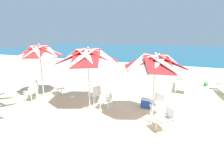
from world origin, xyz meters
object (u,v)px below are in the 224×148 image
(beach_umbrella_2, at_px, (40,52))
(cooler_box, at_px, (147,103))
(plastic_chair_3, at_px, (107,98))
(plastic_chair_5, at_px, (31,92))
(plastic_chair_0, at_px, (166,118))
(plastic_chair_4, at_px, (35,88))
(beach_umbrella_1, at_px, (88,57))
(beach_ball, at_px, (206,84))
(beach_umbrella_0, at_px, (155,63))
(plastic_chair_2, at_px, (95,94))
(plastic_chair_1, at_px, (158,103))
(beachgoer_seated, at_px, (144,65))
(sun_lounger_1, at_px, (182,84))
(plastic_chair_6, at_px, (59,86))

(beach_umbrella_2, relative_size, cooler_box, 5.41)
(plastic_chair_3, bearing_deg, plastic_chair_5, -171.12)
(plastic_chair_0, height_order, cooler_box, plastic_chair_0)
(plastic_chair_4, distance_m, plastic_chair_5, 0.59)
(plastic_chair_0, bearing_deg, plastic_chair_4, 173.02)
(beach_umbrella_1, relative_size, beach_ball, 10.13)
(beach_umbrella_0, bearing_deg, beach_umbrella_2, 174.61)
(plastic_chair_2, height_order, plastic_chair_3, same)
(plastic_chair_1, relative_size, plastic_chair_2, 1.00)
(beachgoer_seated, bearing_deg, beach_ball, -44.12)
(beach_umbrella_1, relative_size, sun_lounger_1, 1.23)
(plastic_chair_3, xyz_separation_m, beach_umbrella_2, (-3.60, 0.09, 1.83))
(beachgoer_seated, bearing_deg, beach_umbrella_2, -105.65)
(plastic_chair_1, distance_m, beachgoer_seated, 10.41)
(plastic_chair_3, bearing_deg, beach_umbrella_2, 178.54)
(cooler_box, distance_m, beachgoer_seated, 9.75)
(beach_umbrella_1, bearing_deg, beachgoer_seated, 90.15)
(beachgoer_seated, bearing_deg, cooler_box, -76.75)
(beach_umbrella_0, height_order, plastic_chair_2, beach_umbrella_0)
(beach_umbrella_2, xyz_separation_m, plastic_chair_5, (-0.06, -0.66, -1.83))
(beach_ball, bearing_deg, plastic_chair_3, -127.39)
(plastic_chair_0, relative_size, cooler_box, 1.73)
(sun_lounger_1, distance_m, beachgoer_seated, 7.02)
(beach_umbrella_1, relative_size, plastic_chair_3, 3.06)
(plastic_chair_6, bearing_deg, beachgoer_seated, 76.57)
(plastic_chair_5, bearing_deg, beach_umbrella_0, 1.42)
(plastic_chair_1, xyz_separation_m, plastic_chair_6, (-5.10, 0.29, 0.00))
(plastic_chair_1, height_order, plastic_chair_4, same)
(beach_umbrella_2, height_order, beachgoer_seated, beach_umbrella_2)
(beach_ball, height_order, beachgoer_seated, beachgoer_seated)
(beachgoer_seated, bearing_deg, beach_umbrella_1, -89.85)
(plastic_chair_2, bearing_deg, plastic_chair_5, -162.42)
(plastic_chair_2, xyz_separation_m, cooler_box, (2.26, 0.52, -0.30))
(plastic_chair_6, relative_size, beach_ball, 3.31)
(beachgoer_seated, bearing_deg, plastic_chair_6, -103.43)
(beach_umbrella_2, relative_size, sun_lounger_1, 1.26)
(beach_umbrella_0, height_order, plastic_chair_1, beach_umbrella_0)
(plastic_chair_4, xyz_separation_m, plastic_chair_6, (0.94, 0.70, 0.00))
(plastic_chair_6, bearing_deg, plastic_chair_3, -11.42)
(beach_umbrella_2, relative_size, plastic_chair_5, 3.12)
(plastic_chair_6, bearing_deg, beach_ball, 34.08)
(beach_umbrella_1, bearing_deg, plastic_chair_5, -174.06)
(beachgoer_seated, bearing_deg, plastic_chair_0, -74.03)
(beach_umbrella_2, distance_m, plastic_chair_4, 1.87)
(beach_umbrella_0, height_order, beach_ball, beach_umbrella_0)
(beach_umbrella_0, relative_size, sun_lounger_1, 1.18)
(plastic_chair_3, distance_m, beach_umbrella_2, 4.04)
(plastic_chair_5, bearing_deg, beachgoer_seated, 74.96)
(beach_ball, bearing_deg, beach_umbrella_1, -130.33)
(beach_umbrella_0, height_order, plastic_chair_0, beach_umbrella_0)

